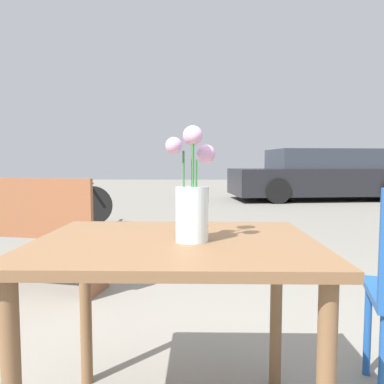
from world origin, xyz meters
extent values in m
cube|color=brown|center=(0.00, 0.00, 0.69)|extent=(0.94, 0.75, 0.03)
cylinder|color=brown|center=(-0.41, 0.32, 0.34)|extent=(0.05, 0.05, 0.67)
cylinder|color=brown|center=(0.41, 0.31, 0.34)|extent=(0.05, 0.05, 0.67)
cylinder|color=silver|center=(0.06, -0.03, 0.79)|extent=(0.11, 0.11, 0.18)
cylinder|color=silver|center=(0.06, -0.03, 0.75)|extent=(0.09, 0.09, 0.10)
cylinder|color=#337038|center=(0.07, -0.04, 0.84)|extent=(0.01, 0.01, 0.26)
sphere|color=#CC99C6|center=(0.10, -0.04, 0.98)|extent=(0.06, 0.06, 0.06)
cylinder|color=#337038|center=(0.06, -0.01, 0.87)|extent=(0.01, 0.01, 0.32)
sphere|color=#CC99C6|center=(0.06, 0.02, 1.05)|extent=(0.07, 0.07, 0.07)
cylinder|color=#337038|center=(0.03, -0.04, 0.85)|extent=(0.01, 0.01, 0.28)
sphere|color=#CC99C6|center=(0.00, -0.05, 1.01)|extent=(0.05, 0.05, 0.05)
cylinder|color=#337038|center=(0.06, -0.06, 0.87)|extent=(0.01, 0.01, 0.31)
sphere|color=#CC99C6|center=(0.07, -0.09, 1.04)|extent=(0.05, 0.05, 0.05)
cylinder|color=#1E519E|center=(0.84, 0.40, 0.21)|extent=(0.03, 0.03, 0.42)
cylinder|color=#1E519E|center=(0.75, 0.07, 0.21)|extent=(0.03, 0.03, 0.42)
cube|color=brown|center=(-1.32, 1.55, 0.44)|extent=(1.48, 0.62, 0.02)
cube|color=brown|center=(-0.67, 1.43, 0.21)|extent=(0.12, 0.33, 0.43)
cylinder|color=black|center=(-2.42, 4.37, 0.30)|extent=(0.60, 0.08, 0.60)
cylinder|color=black|center=(-1.55, 4.44, 0.30)|extent=(0.60, 0.08, 0.60)
cube|color=black|center=(-1.99, 4.40, 0.50)|extent=(0.78, 0.09, 0.03)
cylinder|color=black|center=(-2.14, 4.39, 0.59)|extent=(0.02, 0.02, 0.18)
cube|color=black|center=(-2.14, 4.39, 0.68)|extent=(0.16, 0.07, 0.04)
cube|color=black|center=(-1.60, 4.43, 0.63)|extent=(0.08, 0.44, 0.02)
cube|color=black|center=(3.23, 8.51, 0.47)|extent=(4.74, 2.25, 0.66)
cube|color=#2D333D|center=(3.23, 8.51, 1.05)|extent=(2.68, 1.87, 0.50)
cylinder|color=black|center=(1.92, 7.53, 0.30)|extent=(0.62, 0.25, 0.60)
cylinder|color=black|center=(1.73, 9.15, 0.30)|extent=(0.62, 0.25, 0.60)
cylinder|color=black|center=(4.54, 9.49, 0.30)|extent=(0.62, 0.25, 0.60)
camera|label=1|loc=(0.08, -1.24, 0.96)|focal=35.00mm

